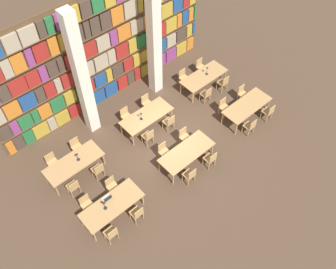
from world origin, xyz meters
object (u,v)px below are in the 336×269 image
at_px(chair_14, 98,170).
at_px(reading_table_4, 147,116).
at_px(chair_5, 164,151).
at_px(chair_8, 250,126).
at_px(chair_19, 147,103).
at_px(desk_lamp_3, 207,69).
at_px(chair_0, 111,234).
at_px(chair_7, 184,136).
at_px(chair_10, 269,112).
at_px(pillar_left, 82,78).
at_px(chair_15, 77,146).
at_px(chair_4, 190,175).
at_px(chair_20, 206,94).
at_px(chair_16, 148,136).
at_px(reading_table_5, 204,77).
at_px(chair_6, 211,159).
at_px(chair_21, 184,77).
at_px(reading_table_2, 247,106).
at_px(pillar_center, 154,38).
at_px(desk_lamp_0, 104,204).
at_px(chair_23, 201,66).
at_px(laptop, 107,198).
at_px(reading_table_0, 112,206).
at_px(reading_table_1, 187,153).
at_px(chair_17, 126,116).
at_px(chair_3, 112,186).
at_px(chair_18, 169,122).
at_px(chair_11, 242,93).
at_px(desk_lamp_2, 141,115).
at_px(chair_22, 223,83).
at_px(chair_13, 52,162).
at_px(chair_1, 87,204).
at_px(chair_12, 73,187).
at_px(chair_9, 224,106).
at_px(chair_2, 137,213).

height_order(chair_14, reading_table_4, chair_14).
bearing_deg(chair_5, chair_8, 157.99).
relative_size(chair_19, desk_lamp_3, 1.97).
distance_m(chair_0, chair_14, 2.79).
xyz_separation_m(chair_7, chair_10, (3.80, -1.50, 0.00)).
height_order(pillar_left, chair_15, pillar_left).
distance_m(chair_4, chair_20, 4.56).
relative_size(chair_16, reading_table_5, 0.38).
distance_m(chair_6, chair_7, 1.56).
height_order(chair_5, chair_21, same).
bearing_deg(reading_table_2, pillar_center, 114.32).
bearing_deg(desk_lamp_0, reading_table_5, 18.59).
bearing_deg(desk_lamp_3, chair_23, 63.41).
bearing_deg(chair_5, chair_16, -91.43).
bearing_deg(laptop, chair_4, 159.34).
height_order(reading_table_0, chair_21, chair_21).
xyz_separation_m(pillar_center, reading_table_1, (-1.92, -4.20, -2.32)).
xyz_separation_m(chair_5, chair_17, (0.03, 2.59, 0.00)).
bearing_deg(chair_16, reading_table_2, -22.09).
relative_size(chair_3, chair_6, 1.00).
bearing_deg(chair_18, chair_19, 90.00).
height_order(chair_3, chair_18, same).
relative_size(chair_16, chair_17, 1.00).
relative_size(chair_6, chair_21, 1.00).
xyz_separation_m(reading_table_5, chair_20, (-0.59, -0.78, -0.19)).
height_order(chair_6, chair_11, same).
relative_size(chair_18, chair_23, 1.00).
distance_m(chair_14, desk_lamp_2, 2.99).
bearing_deg(chair_22, chair_3, -171.91).
xyz_separation_m(chair_13, desk_lamp_3, (8.17, -0.70, 0.56)).
height_order(pillar_center, chair_8, pillar_center).
bearing_deg(chair_14, chair_19, 22.03).
relative_size(chair_1, chair_4, 1.00).
height_order(chair_4, chair_12, same).
height_order(reading_table_0, chair_14, chair_14).
xyz_separation_m(pillar_left, desk_lamp_0, (-2.16, -4.07, -1.94)).
bearing_deg(chair_7, chair_23, -143.52).
xyz_separation_m(chair_19, chair_20, (2.44, -1.44, 0.00)).
height_order(chair_9, chair_23, same).
xyz_separation_m(laptop, chair_7, (4.29, 0.38, -0.30)).
height_order(chair_2, chair_14, same).
bearing_deg(pillar_center, chair_14, -154.89).
xyz_separation_m(chair_0, chair_3, (1.18, 1.56, 0.00)).
bearing_deg(reading_table_2, desk_lamp_3, 87.96).
height_order(chair_13, chair_16, same).
distance_m(pillar_center, chair_0, 8.32).
bearing_deg(reading_table_2, pillar_left, 143.44).
xyz_separation_m(chair_16, chair_21, (3.64, 1.67, 0.00)).
height_order(chair_4, chair_10, same).
bearing_deg(chair_4, chair_6, 0.00).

